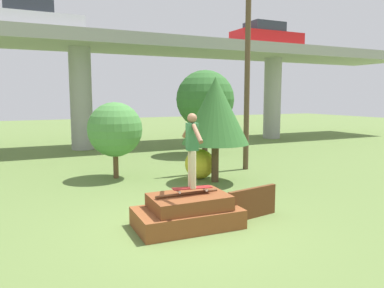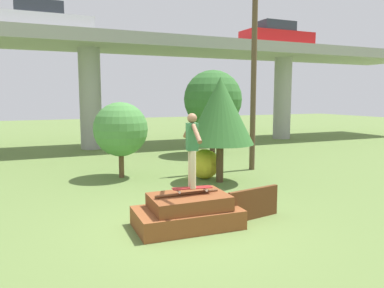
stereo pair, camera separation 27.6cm
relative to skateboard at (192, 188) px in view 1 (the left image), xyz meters
name	(u,v)px [view 1 (the left image)]	position (x,y,z in m)	size (l,w,h in m)	color
ground_plane	(187,227)	(-0.11, 0.00, -0.82)	(80.00, 80.00, 0.00)	olive
scrap_pile	(188,212)	(-0.10, -0.01, -0.51)	(2.22, 1.33, 0.74)	brown
scrap_plank_loose	(252,203)	(1.45, -0.12, -0.47)	(1.39, 0.34, 0.69)	#5B3319
skateboard	(192,188)	(0.00, 0.00, 0.00)	(0.86, 0.33, 0.09)	maroon
skater	(192,145)	(0.00, 0.00, 0.91)	(0.25, 1.19, 1.55)	#C6B78E
highway_overpass	(79,49)	(-0.11, 12.93, 4.28)	(44.00, 4.62, 5.79)	#9E9E99
car_on_overpass_left	(267,37)	(10.99, 12.37, 5.54)	(4.46, 1.70, 1.39)	red
car_on_overpass_mid	(33,20)	(-2.20, 13.13, 5.56)	(4.56, 1.83, 1.43)	silver
utility_pole	(247,67)	(4.52, 4.77, 2.98)	(1.30, 0.20, 7.35)	brown
tree_behind_left	(205,100)	(4.81, 8.65, 1.76)	(2.71, 2.71, 3.94)	#4C3823
tree_behind_right	(215,111)	(2.45, 3.41, 1.45)	(2.14, 2.14, 3.33)	#4C3823
tree_mid_back	(115,130)	(-0.28, 5.33, 0.81)	(1.81, 1.81, 2.54)	brown
bush_yellow_flowering	(200,164)	(2.23, 4.06, -0.32)	(0.99, 0.99, 0.99)	gold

